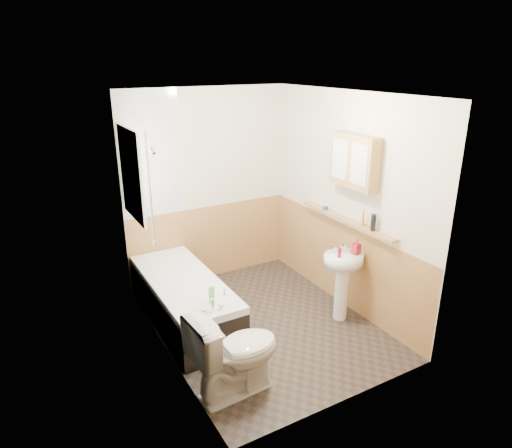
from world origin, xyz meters
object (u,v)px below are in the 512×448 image
object	(u,v)px
bathtub	(184,299)
toilet	(235,353)
sink	(343,273)
medicine_cabinet	(355,161)
pine_shelf	(346,220)

from	to	relation	value
bathtub	toilet	size ratio (longest dim) A/B	2.16
toilet	sink	distance (m)	1.69
medicine_cabinet	toilet	bearing A→B (deg)	-160.25
toilet	pine_shelf	world-z (taller)	pine_shelf
bathtub	toilet	bearing A→B (deg)	-91.31
bathtub	pine_shelf	world-z (taller)	pine_shelf
bathtub	pine_shelf	distance (m)	2.03
toilet	medicine_cabinet	xyz separation A→B (m)	(1.77, 0.64, 1.38)
toilet	sink	bearing A→B (deg)	-76.39
pine_shelf	medicine_cabinet	world-z (taller)	medicine_cabinet
sink	medicine_cabinet	distance (m)	1.23
bathtub	pine_shelf	xyz separation A→B (m)	(1.77, -0.57, 0.81)
bathtub	sink	xyz separation A→B (m)	(1.57, -0.81, 0.29)
sink	medicine_cabinet	xyz separation A→B (m)	(0.17, 0.13, 1.21)
toilet	medicine_cabinet	bearing A→B (deg)	-74.04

